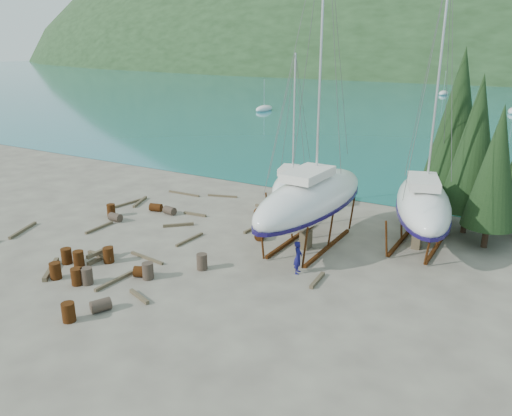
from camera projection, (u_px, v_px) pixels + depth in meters
The scene contains 48 objects.
ground at pixel (196, 257), 28.57m from camera, with size 600.00×600.00×0.00m, color #5C5349.
far_house_left at pixel (355, 67), 212.03m from camera, with size 6.60×5.60×5.60m.
far_house_center at pixel (454, 69), 192.55m from camera, with size 6.60×5.60×5.60m.
cypress_near_right at pixel (475, 144), 30.49m from camera, with size 3.60×3.60×10.00m.
cypress_mid_right at pixel (496, 167), 28.40m from camera, with size 3.06×3.06×8.50m.
cypress_back_left at pixel (457, 124), 32.59m from camera, with size 4.14×4.14×11.50m.
moored_boat_left at pixel (264, 109), 92.06m from camera, with size 2.00×5.00×6.05m.
moored_boat_far at pixel (443, 93), 122.17m from camera, with size 2.00×5.00×6.05m.
large_sailboat_near at pixel (311, 198), 29.33m from camera, with size 3.88×11.85×18.47m.
large_sailboat_far at pixel (423, 203), 29.44m from camera, with size 5.90×10.70×16.26m.
small_sailboat_shore at pixel (290, 184), 36.77m from camera, with size 3.79×7.22×11.05m.
worker at pixel (298, 257), 26.25m from camera, with size 0.65×0.43×1.79m, color #141353.
drum_0 at pixel (67, 256), 27.56m from camera, with size 0.58×0.58×0.88m, color #522C0E.
drum_1 at pixel (101, 305), 22.63m from camera, with size 0.58×0.58×0.88m, color #2D2823.
drum_2 at pixel (156, 207), 36.32m from camera, with size 0.58×0.58×0.88m, color #522C0E.
drum_3 at pixel (77, 277), 25.10m from camera, with size 0.58×0.58×0.88m, color #522C0E.
drum_4 at pixel (261, 213), 35.04m from camera, with size 0.58×0.58×0.88m, color #522C0E.
drum_5 at pixel (202, 262), 26.83m from camera, with size 0.58×0.58×0.88m, color #2D2823.
drum_6 at pixel (260, 235), 31.09m from camera, with size 0.58×0.58×0.88m, color #522C0E.
drum_7 at pixel (68, 312), 21.75m from camera, with size 0.58×0.58×0.88m, color #522C0E.
drum_8 at pixel (111, 210), 35.23m from camera, with size 0.58×0.58×0.88m, color #522C0E.
drum_9 at pixel (170, 210), 35.65m from camera, with size 0.58×0.58×0.88m, color #2D2823.
drum_10 at pixel (55, 271), 25.75m from camera, with size 0.58×0.58×0.88m, color #522C0E.
drum_11 at pixel (292, 212), 35.23m from camera, with size 0.58×0.58×0.88m, color #2D2823.
drum_12 at pixel (143, 272), 25.99m from camera, with size 0.58×0.58×0.88m, color #522C0E.
drum_13 at pixel (79, 259), 27.21m from camera, with size 0.58×0.58×0.88m, color #522C0E.
drum_14 at pixel (108, 255), 27.69m from camera, with size 0.58×0.58×0.88m, color #522C0E.
drum_15 at pixel (115, 217), 34.24m from camera, with size 0.58×0.58×0.88m, color #2D2823.
drum_16 at pixel (87, 276), 25.16m from camera, with size 0.58×0.58×0.88m, color #2D2823.
drum_17 at pixel (148, 271), 25.73m from camera, with size 0.58×0.58×0.88m, color #2D2823.
timber_0 at pixel (223, 196), 39.84m from camera, with size 0.14×2.42×0.14m, color brown.
timber_1 at pixel (317, 280), 25.48m from camera, with size 0.19×1.80×0.19m, color brown.
timber_2 at pixel (140, 202), 38.29m from camera, with size 0.19×2.54×0.19m, color brown.
timber_3 at pixel (147, 258), 28.20m from camera, with size 0.15×2.61×0.15m, color brown.
timber_4 at pixel (195, 214), 35.49m from camera, with size 0.17×1.80×0.17m, color brown.
timber_5 at pixel (114, 281), 25.43m from camera, with size 0.16×2.50×0.16m, color brown.
timber_6 at pixel (263, 208), 36.84m from camera, with size 0.19×1.68×0.19m, color brown.
timber_7 at pixel (139, 296), 23.84m from camera, with size 0.17×1.67×0.17m, color brown.
timber_8 at pixel (178, 225), 33.34m from camera, with size 0.19×2.04×0.19m, color brown.
timber_10 at pixel (258, 226), 33.16m from camera, with size 0.16×3.04×0.16m, color brown.
timber_11 at pixel (190, 239), 30.88m from camera, with size 0.15×2.48×0.15m, color brown.
timber_12 at pixel (99, 228), 32.88m from camera, with size 0.17×2.38×0.17m, color brown.
timber_14 at pixel (23, 230), 32.39m from camera, with size 0.18×2.91×0.18m, color brown.
timber_15 at pixel (184, 194), 40.48m from camera, with size 0.15×2.99×0.15m, color brown.
timber_16 at pixel (51, 269), 26.68m from camera, with size 0.23×2.66×0.23m, color brown.
timber_17 at pixel (128, 203), 37.98m from camera, with size 0.16×2.53×0.16m, color brown.
timber_pile_fore at pixel (100, 255), 28.01m from camera, with size 1.80×1.80×0.60m.
timber_pile_aft at pixel (300, 218), 34.04m from camera, with size 1.80×1.80×0.60m.
Camera 1 is at (16.45, -20.82, 11.51)m, focal length 35.00 mm.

